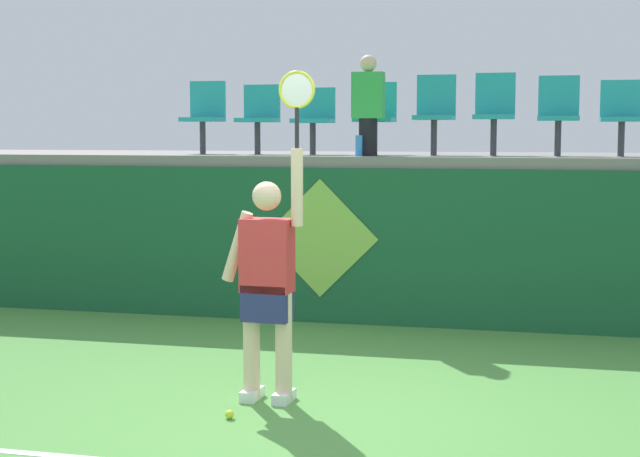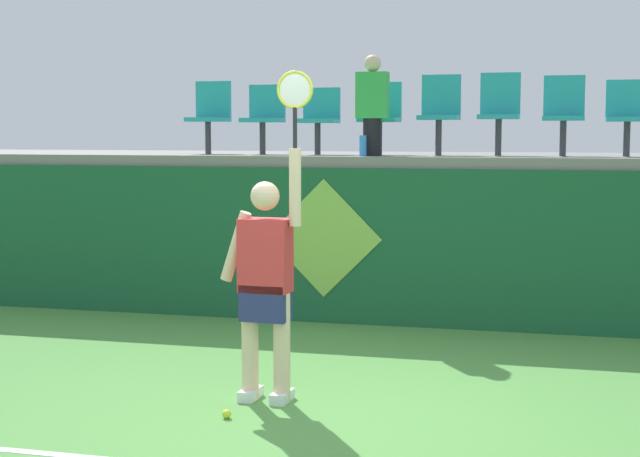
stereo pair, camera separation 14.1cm
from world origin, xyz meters
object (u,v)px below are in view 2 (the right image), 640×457
at_px(stadium_chair_5, 499,109).
at_px(stadium_chair_3, 380,114).
at_px(tennis_ball, 227,414).
at_px(stadium_chair_1, 264,115).
at_px(stadium_chair_7, 627,113).
at_px(spectator_0, 372,104).
at_px(stadium_chair_2, 319,116).
at_px(stadium_chair_4, 440,110).
at_px(stadium_chair_0, 210,113).
at_px(water_bottle, 363,146).
at_px(stadium_chair_6, 564,111).
at_px(tennis_player, 266,279).

bearing_deg(stadium_chair_5, stadium_chair_3, -179.76).
bearing_deg(stadium_chair_5, tennis_ball, -109.37).
xyz_separation_m(stadium_chair_1, stadium_chair_7, (4.06, 0.00, 0.00)).
distance_m(tennis_ball, spectator_0, 4.63).
height_order(stadium_chair_3, spectator_0, spectator_0).
bearing_deg(stadium_chair_7, stadium_chair_2, -179.93).
bearing_deg(tennis_ball, spectator_0, 86.55).
bearing_deg(stadium_chair_1, tennis_ball, -75.64).
relative_size(stadium_chair_1, stadium_chair_5, 0.89).
height_order(stadium_chair_4, stadium_chair_7, stadium_chair_4).
distance_m(stadium_chair_3, spectator_0, 0.47).
distance_m(stadium_chair_0, stadium_chair_5, 3.39).
xyz_separation_m(stadium_chair_1, stadium_chair_5, (2.71, 0.01, 0.05)).
distance_m(stadium_chair_1, stadium_chair_2, 0.66).
bearing_deg(tennis_ball, stadium_chair_2, 96.12).
distance_m(stadium_chair_1, stadium_chair_5, 2.72).
distance_m(stadium_chair_4, stadium_chair_7, 2.00).
xyz_separation_m(stadium_chair_0, spectator_0, (2.06, -0.47, 0.08)).
height_order(stadium_chair_2, spectator_0, spectator_0).
xyz_separation_m(water_bottle, stadium_chair_1, (-1.31, 0.62, 0.35)).
relative_size(stadium_chair_0, stadium_chair_2, 1.12).
bearing_deg(stadium_chair_2, stadium_chair_6, 0.19).
xyz_separation_m(stadium_chair_7, spectator_0, (-2.68, -0.46, 0.10)).
relative_size(tennis_ball, spectator_0, 0.06).
bearing_deg(tennis_ball, stadium_chair_5, 70.63).
distance_m(stadium_chair_5, spectator_0, 1.41).
bearing_deg(stadium_chair_6, stadium_chair_0, -179.98).
bearing_deg(stadium_chair_6, stadium_chair_4, 179.95).
bearing_deg(tennis_player, spectator_0, 88.28).
bearing_deg(tennis_player, tennis_ball, -104.75).
relative_size(tennis_player, spectator_0, 2.29).
bearing_deg(stadium_chair_3, stadium_chair_0, 179.92).
bearing_deg(tennis_player, water_bottle, 89.42).
distance_m(tennis_player, stadium_chair_4, 4.24).
xyz_separation_m(stadium_chair_1, stadium_chair_6, (3.40, 0.01, 0.03)).
relative_size(stadium_chair_7, spectator_0, 0.75).
bearing_deg(stadium_chair_2, tennis_player, -81.12).
bearing_deg(stadium_chair_1, stadium_chair_3, 0.06).
bearing_deg(stadium_chair_3, tennis_ball, -93.09).
xyz_separation_m(stadium_chair_0, stadium_chair_4, (2.74, 0.00, 0.02)).
xyz_separation_m(tennis_player, spectator_0, (0.10, 3.48, 1.41)).
bearing_deg(tennis_ball, stadium_chair_3, 86.91).
xyz_separation_m(stadium_chair_4, spectator_0, (-0.67, -0.47, 0.06)).
bearing_deg(stadium_chair_4, stadium_chair_3, -179.56).
distance_m(tennis_ball, stadium_chair_6, 5.49).
distance_m(stadium_chair_5, stadium_chair_7, 1.35).
relative_size(tennis_player, stadium_chair_6, 2.86).
relative_size(stadium_chair_2, stadium_chair_3, 0.93).
height_order(stadium_chair_1, stadium_chair_2, stadium_chair_1).
height_order(tennis_player, stadium_chair_6, stadium_chair_6).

